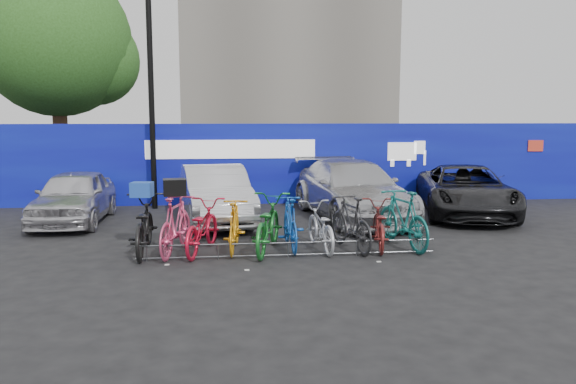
{
  "coord_description": "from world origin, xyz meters",
  "views": [
    {
      "loc": [
        -1.09,
        -10.77,
        2.62
      ],
      "look_at": [
        0.27,
        2.0,
        0.88
      ],
      "focal_mm": 35.0,
      "sensor_mm": 36.0,
      "label": 1
    }
  ],
  "objects": [
    {
      "name": "car_1",
      "position": [
        -1.42,
        3.1,
        0.7
      ],
      "size": [
        2.09,
        4.42,
        1.4
      ],
      "primitive_type": "imported",
      "rotation": [
        0.0,
        0.0,
        0.15
      ],
      "color": "silver",
      "rests_on": "ground"
    },
    {
      "name": "bike_0",
      "position": [
        -2.73,
        0.0,
        0.55
      ],
      "size": [
        0.79,
        2.12,
        1.1
      ],
      "primitive_type": "imported",
      "rotation": [
        0.0,
        0.0,
        3.17
      ],
      "color": "black",
      "rests_on": "ground"
    },
    {
      "name": "car_0",
      "position": [
        -4.89,
        3.4,
        0.66
      ],
      "size": [
        1.59,
        3.86,
        1.31
      ],
      "primitive_type": "imported",
      "rotation": [
        0.0,
        0.0,
        0.01
      ],
      "color": "silver",
      "rests_on": "ground"
    },
    {
      "name": "tree",
      "position": [
        -6.77,
        10.06,
        5.07
      ],
      "size": [
        5.4,
        5.2,
        7.8
      ],
      "color": "#382314",
      "rests_on": "ground"
    },
    {
      "name": "car_2",
      "position": [
        2.07,
        3.29,
        0.74
      ],
      "size": [
        2.74,
        5.34,
        1.48
      ],
      "primitive_type": "imported",
      "rotation": [
        0.0,
        0.0,
        0.13
      ],
      "color": "#BABABF",
      "rests_on": "ground"
    },
    {
      "name": "cargo_crate",
      "position": [
        -2.73,
        0.0,
        1.24
      ],
      "size": [
        0.43,
        0.35,
        0.28
      ],
      "primitive_type": "cube",
      "rotation": [
        0.0,
        0.0,
        -0.15
      ],
      "color": "#1F49A9",
      "rests_on": "bike_0"
    },
    {
      "name": "bike_7",
      "position": [
        1.29,
        -0.15,
        0.54
      ],
      "size": [
        0.89,
        1.88,
        1.09
      ],
      "primitive_type": "imported",
      "rotation": [
        0.0,
        0.0,
        3.36
      ],
      "color": "#29292B",
      "rests_on": "ground"
    },
    {
      "name": "bike_1",
      "position": [
        -2.11,
        -0.11,
        0.57
      ],
      "size": [
        0.92,
        1.96,
        1.14
      ],
      "primitive_type": "imported",
      "rotation": [
        0.0,
        0.0,
        2.93
      ],
      "color": "#E24576",
      "rests_on": "ground"
    },
    {
      "name": "car_3",
      "position": [
        5.17,
        3.41,
        0.66
      ],
      "size": [
        3.24,
        5.13,
        1.32
      ],
      "primitive_type": "imported",
      "rotation": [
        0.0,
        0.0,
        -0.24
      ],
      "color": "black",
      "rests_on": "ground"
    },
    {
      "name": "bike_3",
      "position": [
        -0.99,
        -0.02,
        0.51
      ],
      "size": [
        0.64,
        1.72,
        1.01
      ],
      "primitive_type": "imported",
      "rotation": [
        0.0,
        0.0,
        3.04
      ],
      "color": "orange",
      "rests_on": "ground"
    },
    {
      "name": "bike_8",
      "position": [
        1.87,
        -0.04,
        0.47
      ],
      "size": [
        0.96,
        1.89,
        0.95
      ],
      "primitive_type": "imported",
      "rotation": [
        0.0,
        0.0,
        2.95
      ],
      "color": "maroon",
      "rests_on": "ground"
    },
    {
      "name": "ground",
      "position": [
        0.0,
        0.0,
        0.0
      ],
      "size": [
        100.0,
        100.0,
        0.0
      ],
      "primitive_type": "plane",
      "color": "black",
      "rests_on": "ground"
    },
    {
      "name": "bike_rack",
      "position": [
        -0.0,
        -0.6,
        0.16
      ],
      "size": [
        5.6,
        0.03,
        0.3
      ],
      "color": "#595B60",
      "rests_on": "ground"
    },
    {
      "name": "bike_4",
      "position": [
        -0.36,
        -0.12,
        0.55
      ],
      "size": [
        1.23,
        2.2,
        1.1
      ],
      "primitive_type": "imported",
      "rotation": [
        0.0,
        0.0,
        2.89
      ],
      "color": "#186F25",
      "rests_on": "ground"
    },
    {
      "name": "lamppost",
      "position": [
        -3.2,
        5.4,
        3.27
      ],
      "size": [
        0.25,
        0.5,
        6.11
      ],
      "color": "black",
      "rests_on": "ground"
    },
    {
      "name": "bike_9",
      "position": [
        2.36,
        -0.07,
        0.59
      ],
      "size": [
        0.94,
        2.03,
        1.18
      ],
      "primitive_type": "imported",
      "rotation": [
        0.0,
        0.0,
        3.35
      ],
      "color": "#146A66",
      "rests_on": "ground"
    },
    {
      "name": "cargo_topcase",
      "position": [
        -2.11,
        -0.11,
        1.29
      ],
      "size": [
        0.47,
        0.43,
        0.31
      ],
      "primitive_type": "cube",
      "rotation": [
        0.0,
        0.0,
        0.13
      ],
      "color": "black",
      "rests_on": "bike_1"
    },
    {
      "name": "bike_2",
      "position": [
        -1.62,
        -0.06,
        0.51
      ],
      "size": [
        1.13,
        2.03,
        1.01
      ],
      "primitive_type": "imported",
      "rotation": [
        0.0,
        0.0,
        2.89
      ],
      "color": "red",
      "rests_on": "ground"
    },
    {
      "name": "hoarding",
      "position": [
        0.01,
        6.0,
        1.2
      ],
      "size": [
        22.0,
        0.18,
        2.4
      ],
      "color": "#0A0A8B",
      "rests_on": "ground"
    },
    {
      "name": "bike_6",
      "position": [
        0.69,
        -0.05,
        0.46
      ],
      "size": [
        0.8,
        1.82,
        0.93
      ],
      "primitive_type": "imported",
      "rotation": [
        0.0,
        0.0,
        3.25
      ],
      "color": "#B3B5BC",
      "rests_on": "ground"
    },
    {
      "name": "bike_5",
      "position": [
        0.11,
        0.04,
        0.53
      ],
      "size": [
        0.54,
        1.77,
        1.06
      ],
      "primitive_type": "imported",
      "rotation": [
        0.0,
        0.0,
        3.17
      ],
      "color": "blue",
      "rests_on": "ground"
    }
  ]
}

